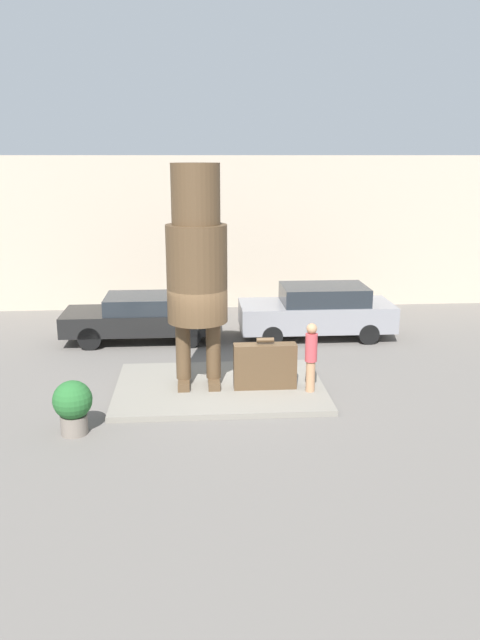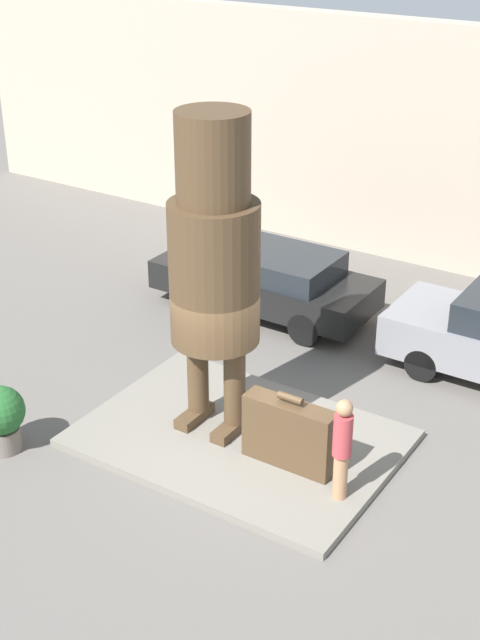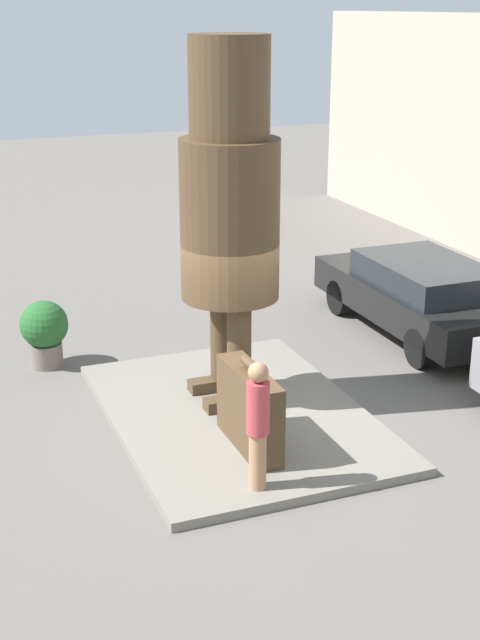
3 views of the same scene
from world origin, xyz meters
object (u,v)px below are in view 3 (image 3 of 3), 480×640
at_px(giant_suitcase, 249,409).
at_px(tourist, 258,421).
at_px(planter_pot, 44,330).
at_px(statue_figure, 230,197).
at_px(parked_car_black, 419,294).

height_order(giant_suitcase, tourist, tourist).
relative_size(giant_suitcase, planter_pot, 1.31).
xyz_separation_m(statue_figure, tourist, (2.60, -0.63, -2.14)).
distance_m(statue_figure, giant_suitcase, 2.97).
bearing_deg(planter_pot, tourist, 18.03).
relative_size(giant_suitcase, parked_car_black, 0.32).
xyz_separation_m(statue_figure, planter_pot, (-2.55, -2.31, -2.54)).
relative_size(statue_figure, giant_suitcase, 3.51).
bearing_deg(planter_pot, statue_figure, 42.16).
distance_m(statue_figure, tourist, 3.43).
bearing_deg(tourist, statue_figure, 166.34).
bearing_deg(giant_suitcase, tourist, -16.63).
height_order(statue_figure, parked_car_black, statue_figure).
bearing_deg(statue_figure, parked_car_black, 110.92).
bearing_deg(giant_suitcase, planter_pot, -154.24).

